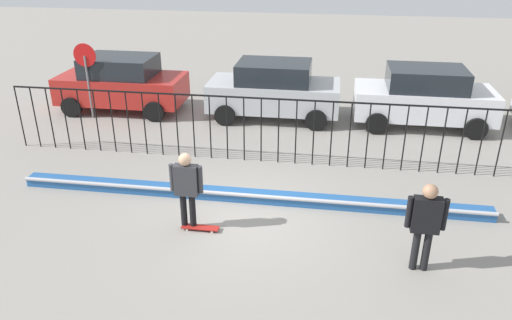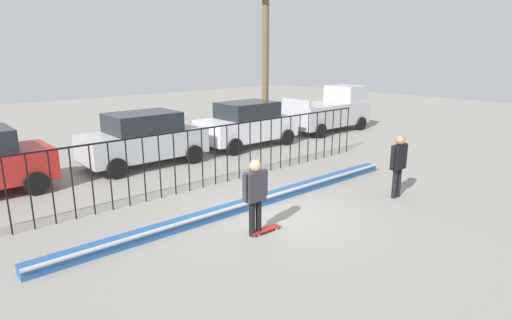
% 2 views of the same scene
% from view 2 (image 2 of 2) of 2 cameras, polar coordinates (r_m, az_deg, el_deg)
% --- Properties ---
extents(ground_plane, '(60.00, 60.00, 0.00)m').
position_cam_2_polar(ground_plane, '(10.71, 1.83, -7.43)').
color(ground_plane, gray).
extents(bowl_coping_ledge, '(11.00, 0.40, 0.27)m').
position_cam_2_polar(bowl_coping_ledge, '(11.17, -0.71, -5.81)').
color(bowl_coping_ledge, '#235699').
rests_on(bowl_coping_ledge, ground).
extents(perimeter_fence, '(14.04, 0.04, 1.82)m').
position_cam_2_polar(perimeter_fence, '(12.58, -7.29, 1.14)').
color(perimeter_fence, black).
rests_on(perimeter_fence, ground).
extents(skateboarder, '(0.70, 0.26, 1.73)m').
position_cam_2_polar(skateboarder, '(9.27, -0.10, -4.14)').
color(skateboarder, black).
rests_on(skateboarder, ground).
extents(skateboard, '(0.80, 0.20, 0.07)m').
position_cam_2_polar(skateboard, '(9.75, 1.27, -9.34)').
color(skateboard, '#A51E19').
rests_on(skateboard, ground).
extents(camera_operator, '(0.72, 0.27, 1.77)m').
position_cam_2_polar(camera_operator, '(12.31, 18.63, -0.06)').
color(camera_operator, black).
rests_on(camera_operator, ground).
extents(parked_car_silver, '(4.30, 2.12, 1.90)m').
position_cam_2_polar(parked_car_silver, '(15.57, -14.88, 2.80)').
color(parked_car_silver, '#B7BABF').
rests_on(parked_car_silver, ground).
extents(parked_car_white, '(4.30, 2.12, 1.90)m').
position_cam_2_polar(parked_car_white, '(18.15, -1.17, 4.89)').
color(parked_car_white, silver).
rests_on(parked_car_white, ground).
extents(pickup_truck, '(4.70, 2.12, 2.24)m').
position_cam_2_polar(pickup_truck, '(22.07, 9.94, 6.57)').
color(pickup_truck, '#B7B7BC').
rests_on(pickup_truck, ground).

